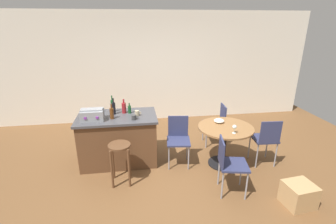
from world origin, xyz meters
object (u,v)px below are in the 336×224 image
(wooden_stool, at_px, (120,155))
(cardboard_box, at_px, (299,195))
(toolbox, at_px, (92,115))
(bottle_2, at_px, (130,109))
(kitchen_island, at_px, (119,139))
(dining_table, at_px, (225,136))
(bottle_3, at_px, (124,108))
(cup_0, at_px, (137,113))
(folding_chair_right, at_px, (266,138))
(wine_glass, at_px, (234,127))
(bottle_1, at_px, (114,108))
(cup_2, at_px, (134,117))
(folding_chair_near, at_px, (217,122))
(folding_chair_left, at_px, (229,162))
(folding_chair_far, at_px, (178,137))
(bottle_0, at_px, (112,113))
(serving_bowl, at_px, (219,121))
(bottle_4, at_px, (112,106))
(cup_1, at_px, (86,111))

(wooden_stool, distance_m, cardboard_box, 2.63)
(toolbox, bearing_deg, wooden_stool, -50.61)
(bottle_2, bearing_deg, kitchen_island, -153.23)
(kitchen_island, xyz_separation_m, dining_table, (1.84, -0.39, 0.11))
(bottle_3, xyz_separation_m, cup_0, (0.23, -0.19, -0.05))
(folding_chair_right, relative_size, wine_glass, 6.13)
(bottle_1, relative_size, cardboard_box, 0.76)
(cup_2, bearing_deg, folding_chair_near, 20.46)
(folding_chair_left, xyz_separation_m, wine_glass, (0.26, 0.48, 0.32))
(bottle_1, bearing_deg, cup_2, -42.97)
(folding_chair_far, distance_m, bottle_0, 1.22)
(dining_table, distance_m, serving_bowl, 0.29)
(cup_0, height_order, wine_glass, cup_0)
(cup_2, relative_size, wine_glass, 0.80)
(folding_chair_right, distance_m, wine_glass, 0.76)
(bottle_4, xyz_separation_m, cup_0, (0.43, -0.28, -0.07))
(folding_chair_far, distance_m, cup_1, 1.69)
(bottle_4, distance_m, cup_2, 0.59)
(bottle_2, bearing_deg, wooden_stool, -102.24)
(folding_chair_near, distance_m, bottle_2, 1.84)
(folding_chair_right, relative_size, serving_bowl, 4.89)
(cup_0, xyz_separation_m, cup_2, (-0.06, -0.17, -0.01))
(bottle_2, distance_m, bottle_4, 0.33)
(kitchen_island, relative_size, bottle_0, 5.29)
(bottle_3, bearing_deg, folding_chair_right, -14.76)
(bottle_3, relative_size, cup_0, 2.34)
(folding_chair_far, distance_m, serving_bowl, 0.78)
(cup_0, distance_m, serving_bowl, 1.46)
(dining_table, distance_m, folding_chair_left, 0.78)
(dining_table, xyz_separation_m, folding_chair_left, (-0.22, -0.75, -0.04))
(bottle_3, height_order, bottle_4, bottle_4)
(bottle_3, height_order, cup_1, bottle_3)
(toolbox, height_order, cup_0, toolbox)
(cup_1, bearing_deg, serving_bowl, -8.79)
(bottle_3, bearing_deg, cardboard_box, -35.43)
(kitchen_island, height_order, cup_1, cup_1)
(wooden_stool, relative_size, dining_table, 0.71)
(folding_chair_far, bearing_deg, cup_0, 167.53)
(kitchen_island, xyz_separation_m, folding_chair_far, (1.05, -0.21, 0.06))
(toolbox, xyz_separation_m, cup_0, (0.74, 0.08, -0.05))
(folding_chair_left, distance_m, bottle_4, 2.24)
(folding_chair_far, bearing_deg, toolbox, 177.17)
(bottle_0, bearing_deg, folding_chair_far, -4.37)
(folding_chair_left, bearing_deg, bottle_4, 141.30)
(wine_glass, bearing_deg, cardboard_box, -55.29)
(folding_chair_near, height_order, folding_chair_right, folding_chair_right)
(cup_0, bearing_deg, bottle_2, 127.93)
(toolbox, xyz_separation_m, bottle_3, (0.51, 0.27, 0.00))
(bottle_1, xyz_separation_m, cup_0, (0.40, -0.15, -0.06))
(wooden_stool, relative_size, bottle_2, 3.57)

